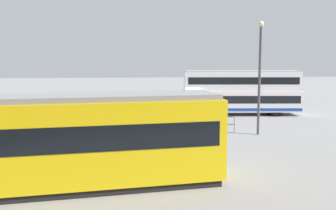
# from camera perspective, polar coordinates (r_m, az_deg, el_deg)

# --- Properties ---
(ground_plane) EXTENTS (160.00, 160.00, 0.00)m
(ground_plane) POSITION_cam_1_polar(r_m,az_deg,el_deg) (30.01, 3.27, -2.14)
(ground_plane) COLOR gray
(double_decker_bus) EXTENTS (10.42, 3.38, 3.90)m
(double_decker_bus) POSITION_cam_1_polar(r_m,az_deg,el_deg) (32.64, 11.32, 1.97)
(double_decker_bus) COLOR white
(double_decker_bus) RESTS_ON ground
(tram_yellow) EXTENTS (15.23, 4.51, 3.45)m
(tram_yellow) POSITION_cam_1_polar(r_m,az_deg,el_deg) (14.07, -22.84, -5.43)
(tram_yellow) COLOR yellow
(tram_yellow) RESTS_ON ground
(pedestrian_near_railing) EXTENTS (0.35, 0.36, 1.61)m
(pedestrian_near_railing) POSITION_cam_1_polar(r_m,az_deg,el_deg) (24.78, -7.09, -1.92)
(pedestrian_near_railing) COLOR #33384C
(pedestrian_near_railing) RESTS_ON ground
(pedestrian_railing) EXTENTS (9.58, 0.29, 1.08)m
(pedestrian_railing) POSITION_cam_1_polar(r_m,az_deg,el_deg) (23.62, -0.89, -2.71)
(pedestrian_railing) COLOR gray
(pedestrian_railing) RESTS_ON ground
(info_sign) EXTENTS (1.02, 0.23, 2.43)m
(info_sign) POSITION_cam_1_polar(r_m,az_deg,el_deg) (22.73, -14.62, -0.96)
(info_sign) COLOR slate
(info_sign) RESTS_ON ground
(street_lamp) EXTENTS (0.36, 0.36, 7.15)m
(street_lamp) POSITION_cam_1_polar(r_m,az_deg,el_deg) (23.74, 14.15, 5.41)
(street_lamp) COLOR #4C4C51
(street_lamp) RESTS_ON ground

